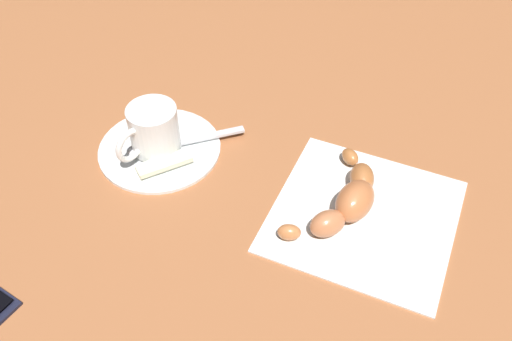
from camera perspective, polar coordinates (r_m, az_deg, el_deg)
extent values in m
plane|color=#A56138|center=(0.64, -0.35, -1.08)|extent=(1.80, 1.80, 0.00)
cylinder|color=white|center=(0.68, -9.74, 2.31)|extent=(0.14, 0.14, 0.01)
cylinder|color=white|center=(0.66, -10.29, 4.19)|extent=(0.06, 0.06, 0.06)
cylinder|color=#462A14|center=(0.65, -10.48, 5.30)|extent=(0.05, 0.05, 0.00)
torus|color=white|center=(0.64, -12.58, 2.52)|extent=(0.02, 0.04, 0.04)
cube|color=silver|center=(0.68, -5.89, 3.25)|extent=(0.10, 0.07, 0.00)
ellipsoid|color=silver|center=(0.67, -11.81, 2.09)|extent=(0.03, 0.03, 0.01)
cube|color=beige|center=(0.65, -9.28, 0.73)|extent=(0.06, 0.06, 0.01)
cube|color=white|center=(0.61, 10.85, -4.45)|extent=(0.21, 0.21, 0.00)
ellipsoid|color=#C57642|center=(0.57, 3.37, -6.25)|extent=(0.03, 0.02, 0.02)
ellipsoid|color=#C17348|center=(0.58, 7.25, -5.34)|extent=(0.05, 0.05, 0.03)
ellipsoid|color=#C46F40|center=(0.59, 9.97, -3.04)|extent=(0.05, 0.06, 0.04)
ellipsoid|color=#B26836|center=(0.62, 10.67, -0.78)|extent=(0.03, 0.04, 0.03)
ellipsoid|color=#B76C37|center=(0.65, 9.50, 1.37)|extent=(0.03, 0.03, 0.02)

